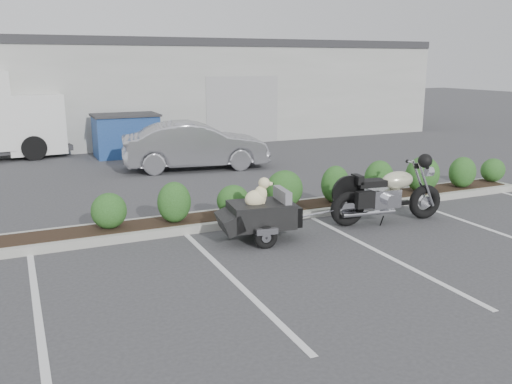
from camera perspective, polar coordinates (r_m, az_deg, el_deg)
name	(u,v)px	position (r m, az deg, el deg)	size (l,w,h in m)	color
ground	(302,252)	(9.25, 4.82, -6.33)	(90.00, 90.00, 0.00)	#38383A
planter_kerb	(293,210)	(11.53, 3.87, -1.89)	(12.00, 1.00, 0.15)	#9E9E93
building	(114,88)	(24.98, -14.67, 10.52)	(26.00, 10.00, 4.00)	#9EA099
motorcycle	(388,195)	(11.06, 13.72, -0.30)	(2.46, 0.90, 1.42)	black
pet_trailer	(260,214)	(9.68, 0.44, -2.31)	(1.98, 1.12, 1.17)	black
sedan	(195,146)	(16.30, -6.41, 4.89)	(1.49, 4.27, 1.41)	#9F9EA5
dumpster	(126,135)	(18.95, -13.52, 5.87)	(2.18, 1.49, 1.43)	navy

